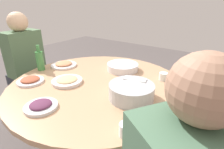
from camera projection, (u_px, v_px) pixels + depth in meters
round_dining_table at (98, 98)px, 1.41m from camera, size 1.33×1.33×0.72m
rice_bowl at (131, 91)px, 1.12m from camera, size 0.29×0.29×0.11m
soup_bowl at (123, 67)px, 1.58m from camera, size 0.31×0.28×0.06m
dish_shrimp at (64, 64)px, 1.68m from camera, size 0.24×0.24×0.04m
dish_stirfry at (30, 80)px, 1.35m from camera, size 0.20×0.20×0.04m
dish_eggplant at (41, 106)px, 1.03m from camera, size 0.19×0.19×0.04m
dish_noodles at (67, 80)px, 1.34m from camera, size 0.23×0.23×0.04m
green_bottle at (40, 60)px, 1.56m from camera, size 0.07×0.07×0.23m
tea_cup_near at (163, 76)px, 1.38m from camera, size 0.07×0.07×0.06m
tea_cup_far at (126, 130)px, 0.81m from camera, size 0.07×0.07×0.07m
stool_for_diner_left at (34, 101)px, 2.04m from camera, size 0.36×0.36×0.44m
diner_left at (25, 56)px, 1.83m from camera, size 0.35×0.35×0.76m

